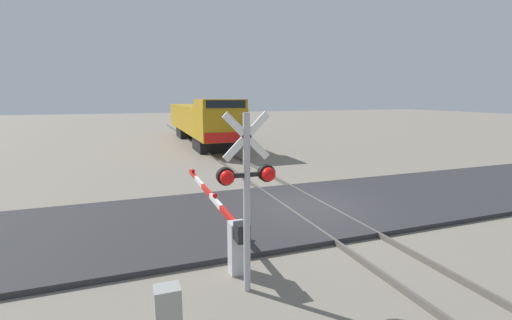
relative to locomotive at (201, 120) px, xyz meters
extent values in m
plane|color=gray|center=(0.00, -19.02, -1.97)|extent=(160.00, 160.00, 0.00)
cube|color=#59544C|center=(-0.72, -19.02, -1.89)|extent=(0.08, 80.00, 0.15)
cube|color=#59544C|center=(0.72, -19.02, -1.89)|extent=(0.08, 80.00, 0.15)
cube|color=#2D2D30|center=(0.00, -19.02, -1.89)|extent=(36.00, 5.86, 0.15)
cube|color=black|center=(0.00, -4.42, -1.44)|extent=(2.51, 3.20, 1.05)
cube|color=black|center=(0.00, 5.02, -1.44)|extent=(2.51, 3.20, 1.05)
cube|color=#B28414|center=(0.00, 0.30, 0.15)|extent=(2.96, 17.16, 2.14)
cube|color=#B28414|center=(0.00, -6.73, 1.51)|extent=(2.90, 3.09, 0.59)
cube|color=black|center=(0.00, -8.31, 1.51)|extent=(2.51, 0.06, 0.47)
cube|color=red|center=(0.00, -8.32, -0.57)|extent=(2.81, 0.08, 0.64)
sphere|color=#F2EACC|center=(0.00, -8.33, 0.74)|extent=(0.36, 0.36, 0.36)
cylinder|color=#ADADB2|center=(-3.66, -23.24, -0.15)|extent=(0.14, 0.14, 3.63)
cube|color=white|center=(-3.66, -23.24, 1.22)|extent=(0.95, 0.04, 0.95)
cube|color=white|center=(-3.66, -23.24, 1.22)|extent=(0.95, 0.04, 0.95)
cube|color=black|center=(-3.66, -23.24, 0.47)|extent=(1.04, 0.08, 0.08)
sphere|color=red|center=(-4.08, -23.34, 0.47)|extent=(0.28, 0.28, 0.28)
sphere|color=red|center=(-3.24, -23.34, 0.47)|extent=(0.28, 0.28, 0.28)
cylinder|color=black|center=(-4.08, -23.22, 0.47)|extent=(0.34, 0.14, 0.34)
cylinder|color=black|center=(-3.24, -23.22, 0.47)|extent=(0.34, 0.14, 0.34)
cube|color=silver|center=(-3.63, -22.47, -1.37)|extent=(0.36, 0.36, 1.19)
cube|color=black|center=(-3.63, -22.82, -0.87)|extent=(0.28, 0.36, 0.40)
cube|color=red|center=(-3.63, -21.67, -0.87)|extent=(0.10, 1.20, 0.14)
cube|color=white|center=(-3.63, -20.47, -0.87)|extent=(0.10, 1.20, 0.14)
cube|color=red|center=(-3.63, -19.26, -0.87)|extent=(0.10, 1.20, 0.14)
cube|color=white|center=(-3.63, -18.06, -0.87)|extent=(0.10, 1.20, 0.14)
cube|color=red|center=(-3.63, -16.85, -0.87)|extent=(0.10, 1.20, 0.14)
sphere|color=red|center=(-3.63, -20.36, -0.73)|extent=(0.14, 0.14, 0.14)
sphere|color=red|center=(-3.63, -16.93, -0.73)|extent=(0.14, 0.14, 0.14)
camera|label=1|loc=(-5.74, -29.49, 1.95)|focal=24.41mm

